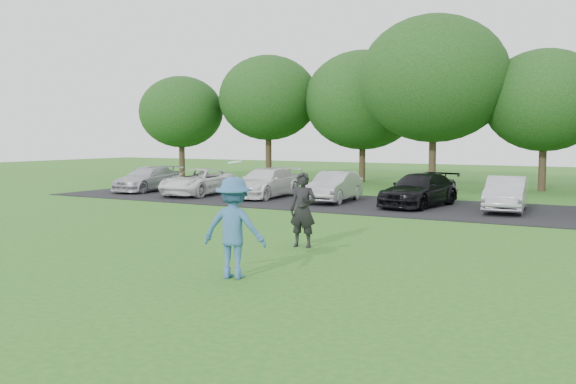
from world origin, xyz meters
name	(u,v)px	position (x,y,z in m)	size (l,w,h in m)	color
ground	(200,271)	(0.00, 0.00, 0.00)	(100.00, 100.00, 0.00)	#256A1E
parking_lot	(415,207)	(0.00, 13.00, 0.01)	(32.00, 6.50, 0.03)	black
frisbee_player	(234,228)	(0.92, -0.14, 0.95)	(1.35, 0.96, 2.21)	#37679D
camera_bystander	(303,210)	(0.44, 3.44, 0.90)	(0.70, 0.51, 1.79)	black
parked_cars	(375,189)	(-1.65, 13.12, 0.62)	(28.35, 4.94, 1.24)	#BABCC2
tree_row	(512,89)	(1.51, 22.76, 4.91)	(42.39, 9.85, 8.64)	#38281C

